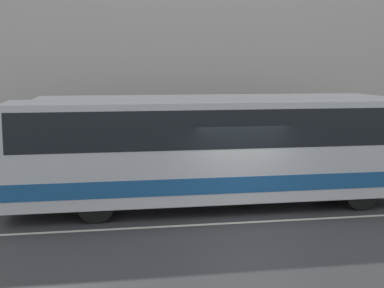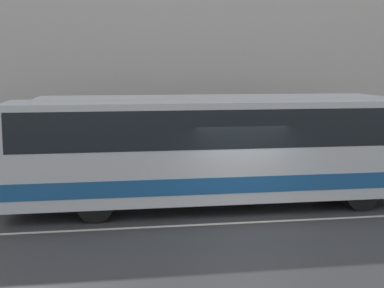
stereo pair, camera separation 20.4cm
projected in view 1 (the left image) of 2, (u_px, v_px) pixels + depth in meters
The scene contains 6 objects.
ground_plane at pixel (247, 222), 14.12m from camera, with size 60.00×60.00×0.00m, color #38383A.
sidewalk at pixel (206, 178), 19.43m from camera, with size 60.00×2.92×0.15m.
building_facade at pixel (198, 57), 20.37m from camera, with size 60.00×0.35×9.27m.
lane_stripe at pixel (247, 222), 14.12m from camera, with size 54.00×0.14×0.01m.
transit_bus at pixel (212, 145), 15.48m from camera, with size 11.51×2.50×3.25m.
pedestrian_waiting at pixel (62, 157), 18.53m from camera, with size 0.36×0.36×1.76m.
Camera 1 is at (-3.81, -13.22, 4.05)m, focal length 50.00 mm.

